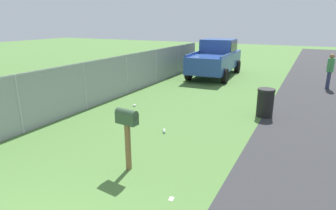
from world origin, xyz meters
TOP-DOWN VIEW (x-y plane):
  - mailbox at (3.65, 0.51)m, footprint 0.26×0.51m
  - pickup_truck at (15.22, 2.29)m, footprint 5.39×2.48m
  - trash_bin at (8.74, -1.54)m, footprint 0.57×0.57m
  - pedestrian at (14.29, -3.55)m, footprint 0.48×0.30m
  - fence_section at (9.22, 4.42)m, footprint 15.80×0.07m
  - litter_bottle_midfield_a at (5.91, 0.82)m, footprint 0.23×0.17m
  - litter_cup_far_scatter at (7.68, 3.04)m, footprint 0.11×0.09m
  - litter_wrapper_midfield_b at (3.09, -0.81)m, footprint 0.13×0.10m

SIDE VIEW (x-z plane):
  - litter_wrapper_midfield_b at x=3.09m, z-range 0.00..0.01m
  - litter_bottle_midfield_a at x=5.91m, z-range 0.00..0.07m
  - litter_cup_far_scatter at x=7.68m, z-range 0.00..0.08m
  - trash_bin at x=8.74m, z-range 0.00..0.96m
  - fence_section at x=9.22m, z-range 0.07..1.80m
  - pedestrian at x=14.29m, z-range 0.13..1.80m
  - mailbox at x=3.65m, z-range 0.41..1.79m
  - pickup_truck at x=15.22m, z-range 0.06..2.15m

